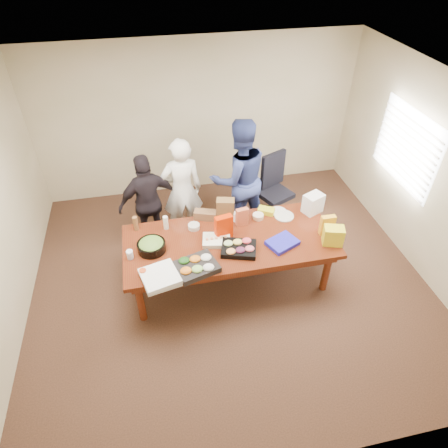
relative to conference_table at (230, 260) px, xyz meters
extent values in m
cube|color=#47301E|center=(0.00, 0.00, -0.39)|extent=(5.50, 5.00, 0.02)
cube|color=white|center=(0.00, 0.00, 2.33)|extent=(5.50, 5.00, 0.02)
cube|color=beige|center=(0.00, 2.50, 0.98)|extent=(5.50, 0.04, 2.70)
cube|color=beige|center=(0.00, -2.50, 0.98)|extent=(5.50, 0.04, 2.70)
cube|color=beige|center=(2.75, 0.00, 0.98)|extent=(0.04, 5.00, 2.70)
cube|color=white|center=(2.72, 0.60, 1.12)|extent=(0.03, 1.40, 1.10)
cube|color=beige|center=(2.68, 0.60, 1.12)|extent=(0.04, 1.36, 1.00)
cube|color=#4C1C0F|center=(0.00, 0.00, 0.00)|extent=(2.80, 1.20, 0.75)
cube|color=black|center=(1.04, 1.23, 0.18)|extent=(0.74, 0.74, 1.10)
imported|color=white|center=(-0.49, 1.13, 0.48)|extent=(0.65, 0.46, 1.72)
imported|color=navy|center=(0.39, 1.12, 0.58)|extent=(1.03, 0.85, 1.92)
imported|color=black|center=(-1.00, 1.04, 0.40)|extent=(0.98, 0.61, 1.56)
cube|color=black|center=(-0.52, -0.44, 0.41)|extent=(0.59, 0.52, 0.08)
cube|color=black|center=(0.07, -0.22, 0.41)|extent=(0.52, 0.46, 0.07)
cube|color=white|center=(-0.18, -0.01, 0.41)|extent=(0.40, 0.33, 0.06)
cylinder|color=black|center=(-1.03, 0.02, 0.43)|extent=(0.45, 0.45, 0.12)
cube|color=#211FBA|center=(0.65, -0.23, 0.40)|extent=(0.46, 0.42, 0.06)
cube|color=red|center=(-0.07, 0.08, 0.54)|extent=(0.25, 0.14, 0.34)
cube|color=#F6AB21|center=(1.30, -0.13, 0.52)|extent=(0.19, 0.08, 0.29)
cube|color=#C25B37|center=(0.24, 0.29, 0.51)|extent=(0.18, 0.10, 0.26)
cylinder|color=white|center=(0.18, 0.38, 0.45)|extent=(0.12, 0.12, 0.14)
cylinder|color=gold|center=(0.32, 0.33, 0.46)|extent=(0.06, 0.06, 0.16)
cylinder|color=brown|center=(-1.20, 0.47, 0.48)|extent=(0.07, 0.07, 0.21)
cylinder|color=white|center=(-0.80, 0.42, 0.47)|extent=(0.08, 0.08, 0.20)
cube|color=yellow|center=(0.64, 0.46, 0.41)|extent=(0.27, 0.23, 0.08)
cube|color=brown|center=(-0.24, 0.52, 0.44)|extent=(0.34, 0.23, 0.13)
cube|color=brown|center=(0.04, 0.46, 0.54)|extent=(0.27, 0.20, 0.32)
cylinder|color=#CC4619|center=(-1.15, -0.43, 0.43)|extent=(0.10, 0.10, 0.11)
cylinder|color=white|center=(-1.30, -0.08, 0.43)|extent=(0.10, 0.10, 0.12)
cylinder|color=silver|center=(-1.30, -0.08, 0.43)|extent=(0.09, 0.09, 0.11)
cube|color=silver|center=(-0.96, -0.52, 0.40)|extent=(0.49, 0.49, 0.05)
cube|color=white|center=(-0.96, -0.53, 0.45)|extent=(0.51, 0.51, 0.05)
cylinder|color=silver|center=(0.87, 0.33, 0.38)|extent=(0.32, 0.32, 0.02)
cylinder|color=white|center=(0.82, 0.45, 0.38)|extent=(0.28, 0.28, 0.02)
cylinder|color=beige|center=(0.49, 0.37, 0.41)|extent=(0.17, 0.17, 0.06)
cylinder|color=beige|center=(-0.43, 0.34, 0.41)|extent=(0.19, 0.19, 0.06)
cube|color=white|center=(1.30, 0.36, 0.52)|extent=(0.32, 0.28, 0.29)
cube|color=yellow|center=(1.30, -0.33, 0.50)|extent=(0.30, 0.24, 0.25)
camera|label=1|loc=(-0.88, -3.79, 3.84)|focal=31.38mm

